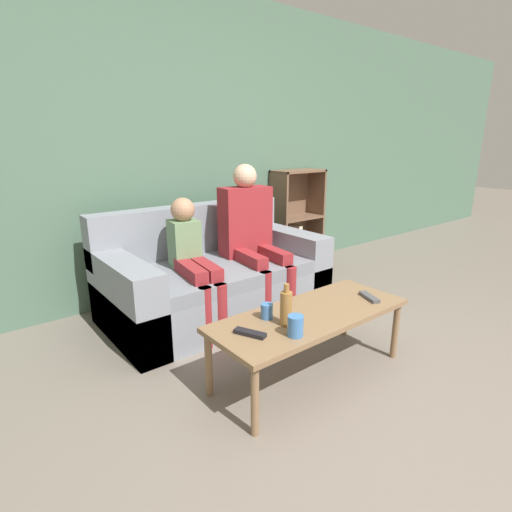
{
  "coord_description": "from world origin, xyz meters",
  "views": [
    {
      "loc": [
        -1.63,
        -0.75,
        1.36
      ],
      "look_at": [
        -0.04,
        1.25,
        0.61
      ],
      "focal_mm": 28.0,
      "sensor_mm": 36.0,
      "label": 1
    }
  ],
  "objects_px": {
    "cup_far": "(295,326)",
    "tv_remote_1": "(250,333)",
    "bookshelf": "(292,229)",
    "coffee_table": "(311,319)",
    "couch": "(214,278)",
    "person_child": "(193,257)",
    "cup_near": "(267,311)",
    "bottle": "(286,308)",
    "person_adult": "(250,228)",
    "tv_remote_0": "(369,297)"
  },
  "relations": [
    {
      "from": "coffee_table",
      "to": "couch",
      "type": "bearing_deg",
      "value": 86.58
    },
    {
      "from": "cup_near",
      "to": "cup_far",
      "type": "bearing_deg",
      "value": -94.66
    },
    {
      "from": "couch",
      "to": "person_child",
      "type": "relative_size",
      "value": 1.79
    },
    {
      "from": "tv_remote_0",
      "to": "cup_far",
      "type": "bearing_deg",
      "value": -152.85
    },
    {
      "from": "bottle",
      "to": "couch",
      "type": "bearing_deg",
      "value": 76.01
    },
    {
      "from": "bookshelf",
      "to": "tv_remote_1",
      "type": "height_order",
      "value": "bookshelf"
    },
    {
      "from": "couch",
      "to": "cup_far",
      "type": "xyz_separation_m",
      "value": [
        -0.34,
        -1.28,
        0.18
      ]
    },
    {
      "from": "couch",
      "to": "tv_remote_0",
      "type": "distance_m",
      "value": 1.28
    },
    {
      "from": "person_adult",
      "to": "tv_remote_0",
      "type": "bearing_deg",
      "value": -79.73
    },
    {
      "from": "bookshelf",
      "to": "person_child",
      "type": "relative_size",
      "value": 1.1
    },
    {
      "from": "person_adult",
      "to": "person_child",
      "type": "distance_m",
      "value": 0.59
    },
    {
      "from": "person_child",
      "to": "bookshelf",
      "type": "bearing_deg",
      "value": 29.93
    },
    {
      "from": "couch",
      "to": "cup_near",
      "type": "relative_size",
      "value": 19.88
    },
    {
      "from": "bookshelf",
      "to": "coffee_table",
      "type": "height_order",
      "value": "bookshelf"
    },
    {
      "from": "person_child",
      "to": "bottle",
      "type": "relative_size",
      "value": 4.08
    },
    {
      "from": "coffee_table",
      "to": "cup_far",
      "type": "distance_m",
      "value": 0.32
    },
    {
      "from": "bookshelf",
      "to": "cup_far",
      "type": "relative_size",
      "value": 9.61
    },
    {
      "from": "cup_far",
      "to": "person_child",
      "type": "bearing_deg",
      "value": 86.7
    },
    {
      "from": "bookshelf",
      "to": "cup_near",
      "type": "relative_size",
      "value": 12.26
    },
    {
      "from": "couch",
      "to": "cup_near",
      "type": "xyz_separation_m",
      "value": [
        -0.32,
        -1.03,
        0.16
      ]
    },
    {
      "from": "bottle",
      "to": "person_child",
      "type": "bearing_deg",
      "value": 88.92
    },
    {
      "from": "couch",
      "to": "coffee_table",
      "type": "bearing_deg",
      "value": -93.42
    },
    {
      "from": "coffee_table",
      "to": "person_child",
      "type": "distance_m",
      "value": 1.03
    },
    {
      "from": "bookshelf",
      "to": "cup_near",
      "type": "xyz_separation_m",
      "value": [
        -1.65,
        -1.53,
        0.03
      ]
    },
    {
      "from": "coffee_table",
      "to": "person_child",
      "type": "relative_size",
      "value": 1.28
    },
    {
      "from": "person_adult",
      "to": "bottle",
      "type": "distance_m",
      "value": 1.25
    },
    {
      "from": "coffee_table",
      "to": "person_adult",
      "type": "height_order",
      "value": "person_adult"
    },
    {
      "from": "tv_remote_1",
      "to": "bottle",
      "type": "xyz_separation_m",
      "value": [
        0.22,
        -0.03,
        0.09
      ]
    },
    {
      "from": "couch",
      "to": "cup_near",
      "type": "distance_m",
      "value": 1.09
    },
    {
      "from": "cup_far",
      "to": "tv_remote_1",
      "type": "height_order",
      "value": "cup_far"
    },
    {
      "from": "person_adult",
      "to": "tv_remote_0",
      "type": "distance_m",
      "value": 1.17
    },
    {
      "from": "person_adult",
      "to": "bottle",
      "type": "relative_size",
      "value": 5.02
    },
    {
      "from": "tv_remote_0",
      "to": "cup_near",
      "type": "bearing_deg",
      "value": -173.17
    },
    {
      "from": "cup_near",
      "to": "tv_remote_0",
      "type": "relative_size",
      "value": 0.49
    },
    {
      "from": "couch",
      "to": "tv_remote_1",
      "type": "relative_size",
      "value": 9.78
    },
    {
      "from": "bookshelf",
      "to": "cup_far",
      "type": "xyz_separation_m",
      "value": [
        -1.67,
        -1.78,
        0.04
      ]
    },
    {
      "from": "coffee_table",
      "to": "cup_near",
      "type": "height_order",
      "value": "cup_near"
    },
    {
      "from": "tv_remote_1",
      "to": "person_child",
      "type": "bearing_deg",
      "value": 51.98
    },
    {
      "from": "tv_remote_0",
      "to": "bookshelf",
      "type": "bearing_deg",
      "value": 82.33
    },
    {
      "from": "couch",
      "to": "coffee_table",
      "type": "relative_size",
      "value": 1.4
    },
    {
      "from": "cup_far",
      "to": "tv_remote_1",
      "type": "relative_size",
      "value": 0.63
    },
    {
      "from": "couch",
      "to": "bottle",
      "type": "relative_size",
      "value": 7.3
    },
    {
      "from": "bookshelf",
      "to": "cup_far",
      "type": "height_order",
      "value": "bookshelf"
    },
    {
      "from": "tv_remote_1",
      "to": "bottle",
      "type": "relative_size",
      "value": 0.75
    },
    {
      "from": "couch",
      "to": "tv_remote_1",
      "type": "height_order",
      "value": "couch"
    },
    {
      "from": "coffee_table",
      "to": "bottle",
      "type": "relative_size",
      "value": 5.23
    },
    {
      "from": "coffee_table",
      "to": "cup_near",
      "type": "bearing_deg",
      "value": 157.86
    },
    {
      "from": "couch",
      "to": "tv_remote_1",
      "type": "bearing_deg",
      "value": -114.29
    },
    {
      "from": "cup_near",
      "to": "tv_remote_1",
      "type": "distance_m",
      "value": 0.22
    },
    {
      "from": "person_adult",
      "to": "cup_near",
      "type": "distance_m",
      "value": 1.16
    }
  ]
}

